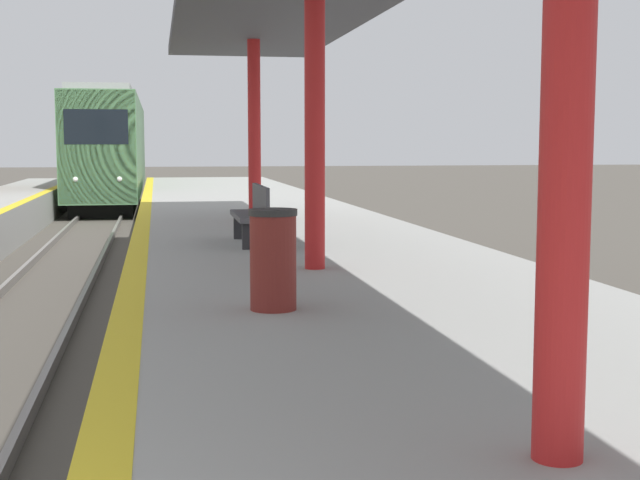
% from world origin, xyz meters
% --- Properties ---
extents(train, '(2.60, 21.20, 4.65)m').
position_xyz_m(train, '(0.00, 38.92, 2.36)').
color(train, black).
rests_on(train, ground).
extents(trash_bin, '(0.46, 0.46, 0.96)m').
position_xyz_m(trash_bin, '(3.01, 6.17, 1.51)').
color(trash_bin, maroon).
rests_on(trash_bin, platform_right).
extents(bench, '(0.44, 1.85, 0.92)m').
position_xyz_m(bench, '(3.42, 11.79, 1.52)').
color(bench, '#4C4C51').
rests_on(bench, platform_right).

